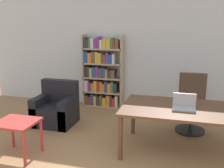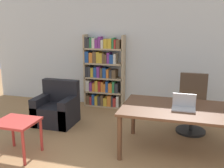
% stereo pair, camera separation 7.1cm
% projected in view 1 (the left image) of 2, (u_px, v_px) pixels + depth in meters
% --- Properties ---
extents(wall_back, '(8.00, 0.06, 2.70)m').
position_uv_depth(wall_back, '(146.00, 51.00, 5.94)').
color(wall_back, silver).
rests_on(wall_back, ground_plane).
extents(desk, '(1.88, 1.09, 0.72)m').
position_uv_depth(desk, '(185.00, 112.00, 3.95)').
color(desk, brown).
rests_on(desk, ground_plane).
extents(laptop, '(0.34, 0.22, 0.23)m').
position_uv_depth(laptop, '(184.00, 105.00, 3.88)').
color(laptop, '#B2B2B7').
rests_on(laptop, desk).
extents(office_chair, '(0.54, 0.54, 1.06)m').
position_uv_depth(office_chair, '(191.00, 106.00, 4.84)').
color(office_chair, black).
rests_on(office_chair, ground_plane).
extents(side_table_blue, '(0.59, 0.53, 0.55)m').
position_uv_depth(side_table_blue, '(17.00, 127.00, 3.87)').
color(side_table_blue, '#B2332D').
rests_on(side_table_blue, ground_plane).
extents(armchair, '(0.76, 0.68, 0.85)m').
position_uv_depth(armchair, '(56.00, 110.00, 5.19)').
color(armchair, black).
rests_on(armchair, ground_plane).
extents(bookshelf, '(0.95, 0.28, 1.70)m').
position_uv_depth(bookshelf, '(102.00, 73.00, 6.15)').
color(bookshelf, tan).
rests_on(bookshelf, ground_plane).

